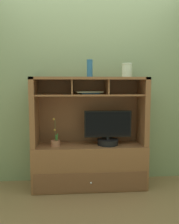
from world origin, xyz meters
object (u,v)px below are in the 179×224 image
media_console (89,152)px  magazine_stack_left (89,92)px  tv_monitor (108,131)px  potted_orchid (55,142)px  ceramic_vase (90,68)px  accent_vase (127,70)px

media_console → magazine_stack_left: size_ratio=3.97×
tv_monitor → potted_orchid: bearing=179.3°
media_console → magazine_stack_left: bearing=93.0°
potted_orchid → tv_monitor: bearing=-0.7°
potted_orchid → magazine_stack_left: magazine_stack_left is taller
magazine_stack_left → ceramic_vase: bearing=-88.3°
tv_monitor → accent_vase: (0.23, 0.02, 0.74)m
media_console → potted_orchid: (-0.42, -0.03, 0.15)m
potted_orchid → magazine_stack_left: bearing=10.6°
ceramic_vase → accent_vase: size_ratio=1.22×
media_console → accent_vase: accent_vase is taller
media_console → tv_monitor: bearing=-10.3°
magazine_stack_left → accent_vase: bearing=-8.6°
media_console → magazine_stack_left: (-0.00, 0.04, 0.74)m
accent_vase → tv_monitor: bearing=-175.8°
media_console → tv_monitor: size_ratio=2.41×
accent_vase → magazine_stack_left: bearing=171.4°
potted_orchid → magazine_stack_left: 0.73m
potted_orchid → magazine_stack_left: size_ratio=0.97×
potted_orchid → media_console: bearing=4.5°
magazine_stack_left → accent_vase: 0.53m
accent_vase → potted_orchid: bearing=-179.4°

